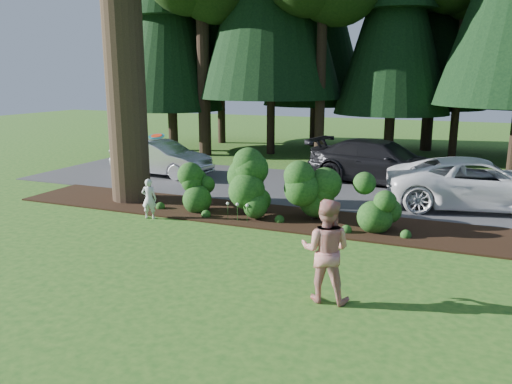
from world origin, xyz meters
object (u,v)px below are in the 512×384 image
at_px(child, 149,199).
at_px(car_silver_wagon, 161,158).
at_px(car_white_suv, 479,184).
at_px(adult, 326,250).
at_px(frisbee, 157,136).
at_px(car_dark_suv, 381,162).

bearing_deg(child, car_silver_wagon, -74.87).
height_order(car_silver_wagon, car_white_suv, car_white_suv).
bearing_deg(adult, child, -32.24).
distance_m(car_white_suv, frisbee, 9.86).
relative_size(car_silver_wagon, frisbee, 9.72).
xyz_separation_m(car_silver_wagon, child, (3.21, -5.60, -0.16)).
bearing_deg(child, adult, 136.31).
xyz_separation_m(adult, frisbee, (-5.74, 3.38, 1.45)).
xyz_separation_m(car_white_suv, frisbee, (-8.47, -4.78, 1.60)).
bearing_deg(car_silver_wagon, car_white_suv, -88.30).
relative_size(car_dark_suv, frisbee, 12.67).
xyz_separation_m(car_silver_wagon, car_dark_suv, (8.65, 1.82, 0.11)).
bearing_deg(adult, frisbee, -33.80).
bearing_deg(car_white_suv, frisbee, 108.06).
height_order(car_dark_suv, child, car_dark_suv).
height_order(child, adult, adult).
height_order(car_white_suv, car_dark_suv, car_dark_suv).
bearing_deg(child, car_white_suv, -166.11).
height_order(car_white_suv, frisbee, frisbee).
height_order(car_silver_wagon, child, car_silver_wagon).
xyz_separation_m(car_white_suv, child, (-8.80, -4.80, -0.21)).
distance_m(car_silver_wagon, child, 6.46).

